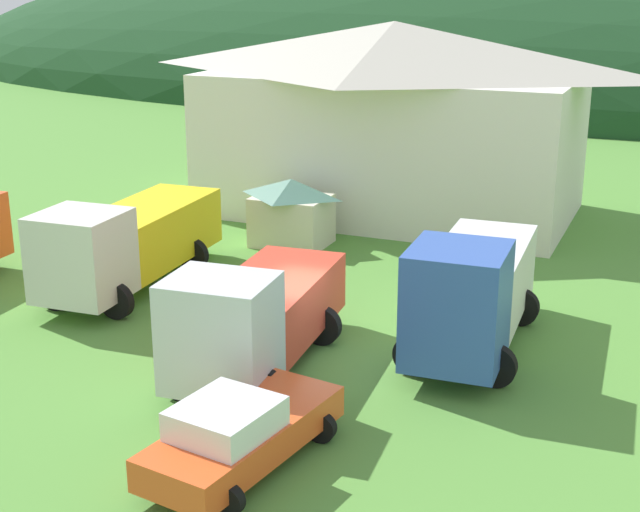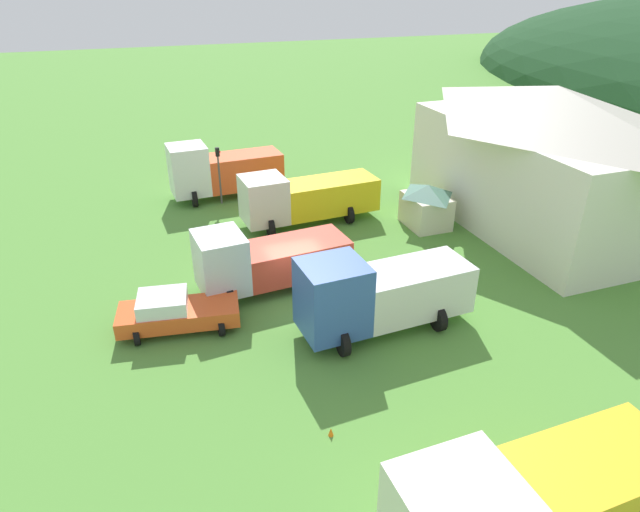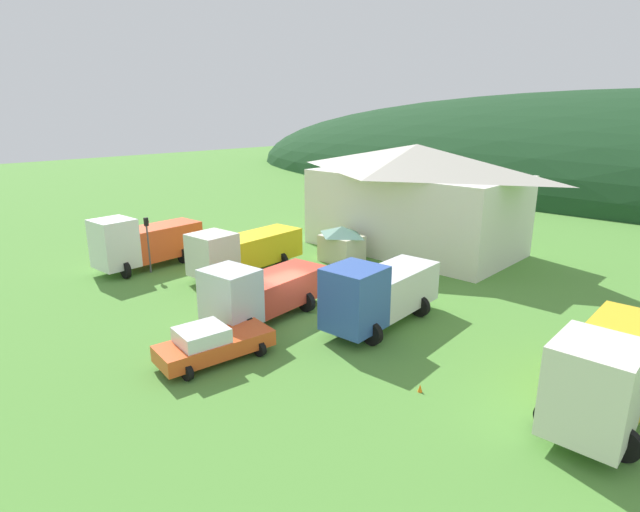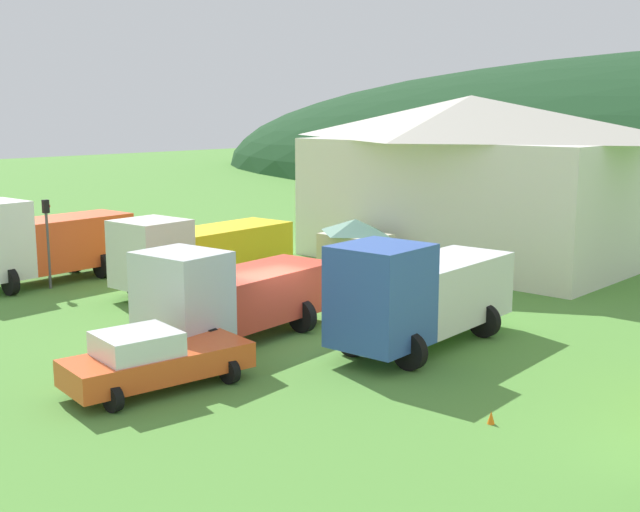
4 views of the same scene
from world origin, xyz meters
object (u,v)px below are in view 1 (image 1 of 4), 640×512
(depot_building, at_px, (393,116))
(tow_truck_silver, at_px, (254,316))
(flatbed_truck_yellow, at_px, (126,240))
(service_pickup_orange, at_px, (240,432))
(play_shed_cream, at_px, (292,211))
(box_truck_blue, at_px, (471,289))

(depot_building, distance_m, tow_truck_silver, 17.47)
(flatbed_truck_yellow, relative_size, service_pickup_orange, 1.59)
(play_shed_cream, distance_m, box_truck_blue, 11.35)
(tow_truck_silver, distance_m, box_truck_blue, 5.94)
(box_truck_blue, bearing_deg, play_shed_cream, -132.93)
(tow_truck_silver, bearing_deg, service_pickup_orange, 18.68)
(depot_building, bearing_deg, play_shed_cream, -106.00)
(play_shed_cream, distance_m, flatbed_truck_yellow, 7.22)
(tow_truck_silver, distance_m, service_pickup_orange, 4.78)
(play_shed_cream, bearing_deg, box_truck_blue, -40.01)
(play_shed_cream, height_order, flatbed_truck_yellow, flatbed_truck_yellow)
(flatbed_truck_yellow, height_order, tow_truck_silver, tow_truck_silver)
(flatbed_truck_yellow, xyz_separation_m, tow_truck_silver, (6.76, -4.20, -0.06))
(play_shed_cream, distance_m, tow_truck_silver, 11.52)
(flatbed_truck_yellow, height_order, box_truck_blue, box_truck_blue)
(tow_truck_silver, xyz_separation_m, service_pickup_orange, (1.88, -4.33, -0.75))
(depot_building, xyz_separation_m, play_shed_cream, (-1.81, -6.33, -2.82))
(service_pickup_orange, bearing_deg, flatbed_truck_yellow, -125.74)
(depot_building, distance_m, service_pickup_orange, 22.10)
(flatbed_truck_yellow, relative_size, box_truck_blue, 1.11)
(depot_building, distance_m, flatbed_truck_yellow, 13.99)
(tow_truck_silver, bearing_deg, flatbed_truck_yellow, -126.62)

